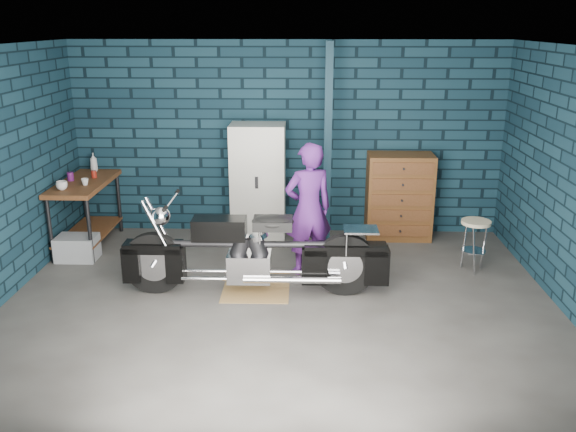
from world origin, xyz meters
The scene contains 16 objects.
ground centered at (0.00, 0.00, 0.00)m, with size 6.00×6.00×0.00m, color #54524F.
room_walls centered at (0.00, 0.55, 1.90)m, with size 6.02×5.01×2.71m.
support_post centered at (0.55, 1.95, 1.35)m, with size 0.10×0.10×2.70m, color #122C3A.
workbench centered at (-2.68, 1.75, 0.46)m, with size 0.60×1.40×0.91m, color brown.
drip_mat centered at (-0.29, 0.31, 0.00)m, with size 0.76×0.57×0.01m, color olive.
motorcycle centered at (-0.29, 0.31, 0.55)m, with size 2.52×0.68×1.11m, color black, non-canonical shape.
person centered at (0.30, 0.94, 0.80)m, with size 0.59×0.38×1.60m, color #551F77.
storage_bin centered at (-2.66, 1.25, 0.16)m, with size 0.50×0.36×0.31m, color #96989E.
locker centered at (-0.40, 2.23, 0.80)m, with size 0.75×0.53×1.60m, color silver.
tool_chest centered at (1.57, 2.23, 0.60)m, with size 0.90×0.50×1.20m, color brown.
shop_stool centered at (2.33, 1.05, 0.32)m, with size 0.35×0.35×0.64m, color #BEB090, non-canonical shape.
cup_a centered at (-2.80, 1.32, 0.97)m, with size 0.14×0.14×0.11m, color #BEB090.
cup_b centered at (-2.59, 1.56, 0.95)m, with size 0.09×0.09×0.09m, color #BEB090.
mug_purple centered at (-2.86, 1.77, 0.97)m, with size 0.08×0.08×0.11m, color #5C175F.
mug_red centered at (-2.60, 1.95, 0.96)m, with size 0.07×0.07×0.10m, color maroon.
bottle centered at (-2.72, 2.31, 1.04)m, with size 0.10×0.10×0.26m, color #96989E.
Camera 1 is at (0.29, -5.97, 2.93)m, focal length 38.00 mm.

